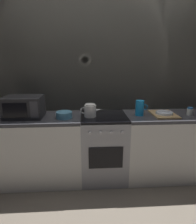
{
  "coord_description": "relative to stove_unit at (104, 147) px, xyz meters",
  "views": [
    {
      "loc": [
        -0.23,
        -2.45,
        1.61
      ],
      "look_at": [
        -0.08,
        0.0,
        0.95
      ],
      "focal_mm": 31.27,
      "sensor_mm": 36.0,
      "label": 1
    }
  ],
  "objects": [
    {
      "name": "ground_plane",
      "position": [
        0.0,
        0.0,
        -0.45
      ],
      "size": [
        8.0,
        8.0,
        0.0
      ],
      "primitive_type": "plane",
      "color": "#6B6054"
    },
    {
      "name": "back_wall",
      "position": [
        0.0,
        0.32,
        0.75
      ],
      "size": [
        3.6,
        0.05,
        2.4
      ],
      "color": "#B2AD9E",
      "rests_on": "ground_plane"
    },
    {
      "name": "counter_left",
      "position": [
        -0.9,
        0.0,
        0.0
      ],
      "size": [
        1.2,
        0.6,
        0.9
      ],
      "color": "silver",
      "rests_on": "ground_plane"
    },
    {
      "name": "stove_unit",
      "position": [
        0.0,
        0.0,
        0.0
      ],
      "size": [
        0.6,
        0.63,
        0.9
      ],
      "color": "#9E9EA3",
      "rests_on": "ground_plane"
    },
    {
      "name": "counter_right",
      "position": [
        0.9,
        0.0,
        0.0
      ],
      "size": [
        1.2,
        0.6,
        0.9
      ],
      "color": "silver",
      "rests_on": "ground_plane"
    },
    {
      "name": "microwave",
      "position": [
        -1.01,
        -0.01,
        0.59
      ],
      "size": [
        0.46,
        0.35,
        0.27
      ],
      "color": "black",
      "rests_on": "counter_left"
    },
    {
      "name": "kettle",
      "position": [
        -0.18,
        -0.04,
        0.53
      ],
      "size": [
        0.28,
        0.15,
        0.17
      ],
      "color": "white",
      "rests_on": "stove_unit"
    },
    {
      "name": "mixing_bowl",
      "position": [
        -0.51,
        -0.07,
        0.49
      ],
      "size": [
        0.2,
        0.2,
        0.08
      ],
      "primitive_type": "cylinder",
      "color": "teal",
      "rests_on": "counter_left"
    },
    {
      "name": "pitcher",
      "position": [
        0.47,
        -0.01,
        0.55
      ],
      "size": [
        0.16,
        0.11,
        0.2
      ],
      "color": "#198CD8",
      "rests_on": "counter_right"
    },
    {
      "name": "dish_pile",
      "position": [
        0.8,
        -0.03,
        0.47
      ],
      "size": [
        0.3,
        0.4,
        0.06
      ],
      "color": "tan",
      "rests_on": "counter_right"
    },
    {
      "name": "spice_jar",
      "position": [
        1.14,
        -0.04,
        0.5
      ],
      "size": [
        0.08,
        0.08,
        0.1
      ],
      "color": "silver",
      "rests_on": "counter_right"
    }
  ]
}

